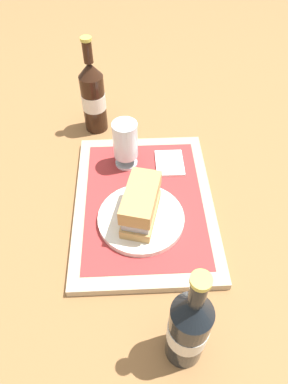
% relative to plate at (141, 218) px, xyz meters
% --- Properties ---
extents(ground_plane, '(3.00, 3.00, 0.00)m').
position_rel_plate_xyz_m(ground_plane, '(0.06, -0.01, -0.03)').
color(ground_plane, olive).
extents(tray, '(0.44, 0.32, 0.02)m').
position_rel_plate_xyz_m(tray, '(0.06, -0.01, -0.02)').
color(tray, tan).
rests_on(tray, ground_plane).
extents(placemat, '(0.38, 0.27, 0.00)m').
position_rel_plate_xyz_m(placemat, '(0.06, -0.01, -0.01)').
color(placemat, '#9E2D2D').
rests_on(placemat, tray).
extents(plate, '(0.19, 0.19, 0.01)m').
position_rel_plate_xyz_m(plate, '(0.00, 0.00, 0.00)').
color(plate, silver).
rests_on(plate, placemat).
extents(sandwich, '(0.14, 0.09, 0.08)m').
position_rel_plate_xyz_m(sandwich, '(0.00, -0.00, 0.05)').
color(sandwich, tan).
rests_on(sandwich, plate).
extents(beer_glass, '(0.06, 0.06, 0.12)m').
position_rel_plate_xyz_m(beer_glass, '(0.18, 0.03, 0.06)').
color(beer_glass, silver).
rests_on(beer_glass, placemat).
extents(napkin_folded, '(0.09, 0.07, 0.01)m').
position_rel_plate_xyz_m(napkin_folded, '(0.17, -0.08, -0.00)').
color(napkin_folded, white).
rests_on(napkin_folded, placemat).
extents(beer_bottle, '(0.07, 0.07, 0.27)m').
position_rel_plate_xyz_m(beer_bottle, '(0.36, 0.11, 0.08)').
color(beer_bottle, black).
rests_on(beer_bottle, ground_plane).
extents(second_bottle, '(0.07, 0.07, 0.27)m').
position_rel_plate_xyz_m(second_bottle, '(-0.27, -0.06, 0.08)').
color(second_bottle, black).
rests_on(second_bottle, ground_plane).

